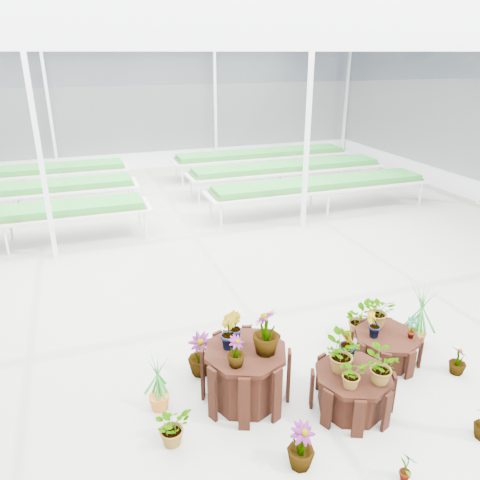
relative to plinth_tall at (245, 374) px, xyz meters
name	(u,v)px	position (x,y,z in m)	size (l,w,h in m)	color
ground_plane	(247,327)	(0.61, 1.60, -0.37)	(24.00, 24.00, 0.00)	gray
greenhouse_shell	(248,195)	(0.61, 1.60, 1.88)	(18.00, 24.00, 4.50)	white
steel_frame	(248,195)	(0.61, 1.60, 1.88)	(18.00, 24.00, 4.50)	silver
nursery_benches	(163,189)	(0.61, 8.80, 0.05)	(16.00, 7.00, 0.84)	silver
plinth_tall	(245,374)	(0.00, 0.00, 0.00)	(1.10, 1.10, 0.75)	black
plinth_mid	(352,390)	(1.20, -0.60, -0.11)	(1.00, 1.00, 0.53)	black
plinth_low	(385,347)	(2.20, 0.10, -0.16)	(0.96, 0.96, 0.43)	black
nursery_plants	(308,349)	(0.92, 0.06, 0.14)	(4.43, 3.03, 1.35)	#27792A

